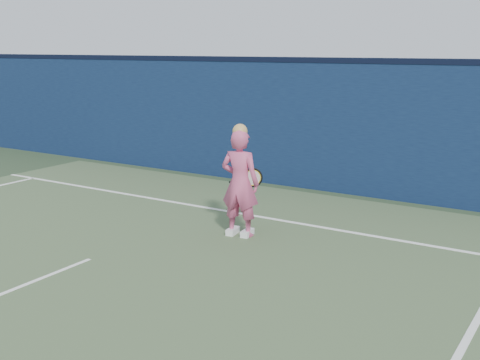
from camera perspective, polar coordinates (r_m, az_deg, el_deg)
The scene contains 6 objects.
ground at distance 7.80m, azimuth -19.42°, elevation -9.32°, with size 80.00×80.00×0.00m, color #293F27.
backstop_wall at distance 12.45m, azimuth 4.13°, elevation 5.33°, with size 24.00×0.40×2.50m, color #0D1C3B.
wall_cap at distance 12.35m, azimuth 4.23°, elevation 11.32°, with size 24.00×0.42×0.10m, color black.
player at distance 8.96m, azimuth -0.00°, elevation -0.26°, with size 0.64×0.47×1.70m.
racket at distance 9.36m, azimuth 1.07°, elevation 0.20°, with size 0.57×0.17×0.31m.
court_lines at distance 7.61m, azimuth -21.38°, elevation -9.92°, with size 11.00×12.04×0.01m.
Camera 1 is at (5.78, -4.41, 2.81)m, focal length 45.00 mm.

